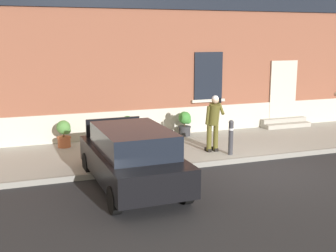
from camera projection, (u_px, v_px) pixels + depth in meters
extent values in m
plane|color=#232326|center=(264.00, 171.00, 11.95)|extent=(80.00, 80.00, 0.00)
cube|color=#99968E|center=(218.00, 145.00, 14.52)|extent=(24.00, 3.60, 0.15)
cube|color=gray|center=(247.00, 159.00, 12.81)|extent=(24.00, 0.12, 0.15)
cube|color=brown|center=(190.00, 32.00, 16.08)|extent=(24.00, 1.40, 7.50)
cube|color=#BCB7A8|center=(197.00, 121.00, 16.06)|extent=(24.00, 0.08, 1.10)
cube|color=maroon|center=(283.00, 91.00, 17.08)|extent=(1.00, 0.08, 2.10)
cube|color=#BCB7A8|center=(283.00, 90.00, 17.05)|extent=(1.16, 0.06, 2.24)
cube|color=black|center=(208.00, 76.00, 15.86)|extent=(1.10, 0.06, 1.70)
cube|color=#BCB7A8|center=(208.00, 101.00, 16.02)|extent=(1.30, 0.12, 0.10)
cube|color=#9E998E|center=(288.00, 125.00, 16.92)|extent=(1.93, 0.32, 0.16)
cube|color=#9E998E|center=(283.00, 122.00, 17.20)|extent=(1.93, 0.32, 0.32)
cube|color=black|center=(132.00, 163.00, 10.50)|extent=(1.83, 4.03, 0.64)
cube|color=black|center=(133.00, 140.00, 10.25)|extent=(1.59, 2.43, 0.56)
cube|color=black|center=(112.00, 152.00, 12.39)|extent=(1.66, 0.13, 0.20)
cube|color=yellow|center=(111.00, 146.00, 12.35)|extent=(0.52, 0.03, 0.12)
cube|color=#B21414|center=(84.00, 139.00, 12.03)|extent=(0.16, 0.04, 0.18)
cube|color=#B21414|center=(137.00, 135.00, 12.56)|extent=(0.16, 0.04, 0.18)
cube|color=black|center=(113.00, 129.00, 12.00)|extent=(1.49, 0.09, 0.60)
cylinder|color=black|center=(115.00, 200.00, 9.01)|extent=(0.21, 0.60, 0.60)
cylinder|color=black|center=(186.00, 190.00, 9.57)|extent=(0.21, 0.60, 0.60)
cylinder|color=black|center=(88.00, 164.00, 11.56)|extent=(0.21, 0.60, 0.60)
cylinder|color=black|center=(145.00, 158.00, 12.13)|extent=(0.21, 0.60, 0.60)
cylinder|color=#333338|center=(231.00, 139.00, 12.96)|extent=(0.14, 0.14, 0.95)
sphere|color=#333338|center=(231.00, 123.00, 12.86)|extent=(0.15, 0.15, 0.15)
cylinder|color=silver|center=(231.00, 129.00, 12.90)|extent=(0.15, 0.15, 0.06)
cylinder|color=#514C1E|center=(209.00, 137.00, 13.28)|extent=(0.15, 0.15, 0.82)
cube|color=black|center=(208.00, 150.00, 13.42)|extent=(0.12, 0.28, 0.10)
cylinder|color=#514C1E|center=(216.00, 137.00, 13.36)|extent=(0.15, 0.15, 0.82)
cube|color=black|center=(215.00, 149.00, 13.49)|extent=(0.12, 0.28, 0.10)
cylinder|color=#514C1E|center=(214.00, 114.00, 13.12)|extent=(0.34, 0.45, 0.67)
sphere|color=tan|center=(215.00, 100.00, 12.96)|extent=(0.22, 0.22, 0.22)
sphere|color=silver|center=(215.00, 99.00, 12.95)|extent=(0.21, 0.21, 0.21)
cylinder|color=#514C1E|center=(208.00, 115.00, 13.01)|extent=(0.09, 0.19, 0.57)
cylinder|color=#514C1E|center=(221.00, 107.00, 13.11)|extent=(0.09, 0.41, 0.42)
cube|color=black|center=(220.00, 100.00, 13.00)|extent=(0.07, 0.02, 0.15)
cylinder|color=#B25B38|center=(64.00, 142.00, 13.90)|extent=(0.40, 0.40, 0.34)
cylinder|color=#B25B38|center=(64.00, 138.00, 13.88)|extent=(0.44, 0.44, 0.05)
cylinder|color=#47331E|center=(64.00, 133.00, 13.85)|extent=(0.04, 0.04, 0.24)
sphere|color=#4C843D|center=(63.00, 127.00, 13.81)|extent=(0.44, 0.44, 0.44)
sphere|color=#4C843D|center=(67.00, 131.00, 13.82)|extent=(0.24, 0.24, 0.24)
cylinder|color=beige|center=(128.00, 136.00, 14.69)|extent=(0.40, 0.40, 0.34)
cylinder|color=beige|center=(128.00, 132.00, 14.66)|extent=(0.44, 0.44, 0.05)
cylinder|color=#47331E|center=(128.00, 128.00, 14.63)|extent=(0.04, 0.04, 0.24)
sphere|color=#286B2D|center=(128.00, 122.00, 14.59)|extent=(0.44, 0.44, 0.44)
sphere|color=#286B2D|center=(131.00, 125.00, 14.60)|extent=(0.24, 0.24, 0.24)
cylinder|color=#2D2D30|center=(185.00, 131.00, 15.53)|extent=(0.40, 0.40, 0.34)
cylinder|color=#2D2D30|center=(185.00, 127.00, 15.50)|extent=(0.44, 0.44, 0.05)
cylinder|color=#47331E|center=(185.00, 123.00, 15.47)|extent=(0.04, 0.04, 0.24)
sphere|color=#387F33|center=(185.00, 118.00, 15.43)|extent=(0.44, 0.44, 0.44)
sphere|color=#387F33|center=(188.00, 121.00, 15.44)|extent=(0.24, 0.24, 0.24)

